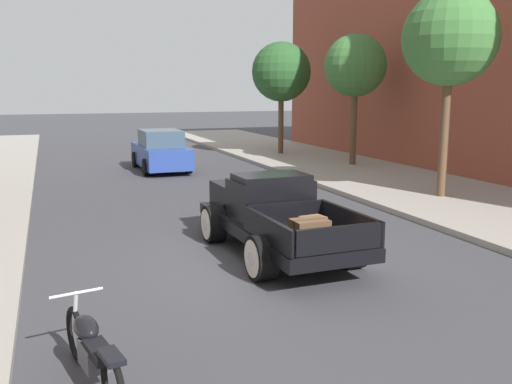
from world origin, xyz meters
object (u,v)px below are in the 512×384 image
car_background_blue (161,152)px  motorcycle_parked (92,349)px  street_tree_nearest (450,39)px  hotrod_truck_black (272,215)px  street_tree_third (281,72)px  street_tree_second (355,66)px

car_background_blue → motorcycle_parked: bearing=-103.3°
motorcycle_parked → street_tree_nearest: bearing=35.2°
hotrod_truck_black → motorcycle_parked: 5.78m
hotrod_truck_black → street_tree_third: street_tree_third is taller
car_background_blue → street_tree_third: (6.48, 2.86, 3.30)m
street_tree_nearest → street_tree_third: size_ratio=1.10×
motorcycle_parked → street_tree_third: size_ratio=0.39×
street_tree_nearest → street_tree_second: street_tree_nearest is taller
car_background_blue → street_tree_second: bearing=-14.7°
street_tree_nearest → street_tree_second: (1.14, 7.21, -0.47)m
hotrod_truck_black → car_background_blue: size_ratio=1.15×
car_background_blue → street_tree_nearest: street_tree_nearest is taller
street_tree_second → hotrod_truck_black: bearing=-127.0°
car_background_blue → street_tree_second: 8.68m
street_tree_second → street_tree_third: size_ratio=1.00×
street_tree_nearest → motorcycle_parked: bearing=-144.8°
street_tree_second → street_tree_third: street_tree_third is taller
car_background_blue → street_tree_third: 7.81m
street_tree_third → car_background_blue: bearing=-156.2°
street_tree_nearest → street_tree_second: bearing=81.0°
car_background_blue → street_tree_nearest: bearing=-54.6°
car_background_blue → street_tree_nearest: (6.57, -9.23, 3.89)m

